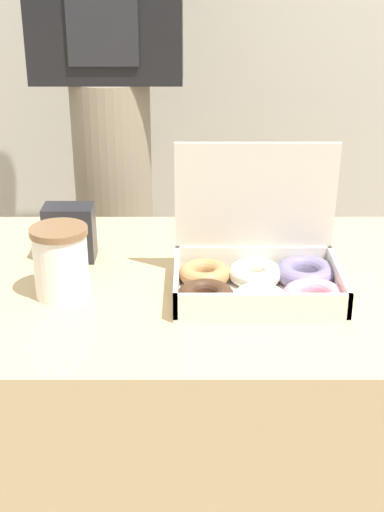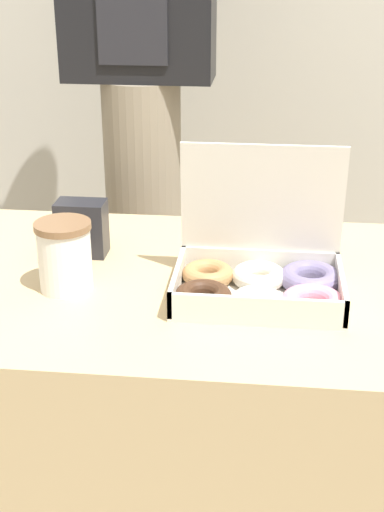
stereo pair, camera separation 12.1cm
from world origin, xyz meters
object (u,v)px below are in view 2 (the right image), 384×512
coffee_cup (65,256)px  person_customer (140,72)px  donut_box (262,277)px  napkin_holder (82,228)px

coffee_cup → person_customer: person_customer is taller
person_customer → donut_box: bearing=-64.3°
donut_box → coffee_cup: donut_box is taller
napkin_holder → person_customer: size_ratio=0.06×
donut_box → person_customer: person_customer is taller
person_customer → coffee_cup: bearing=-91.5°
donut_box → person_customer: 0.80m
coffee_cup → person_customer: size_ratio=0.07×
coffee_cup → napkin_holder: bearing=93.5°
napkin_holder → person_customer: 0.58m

